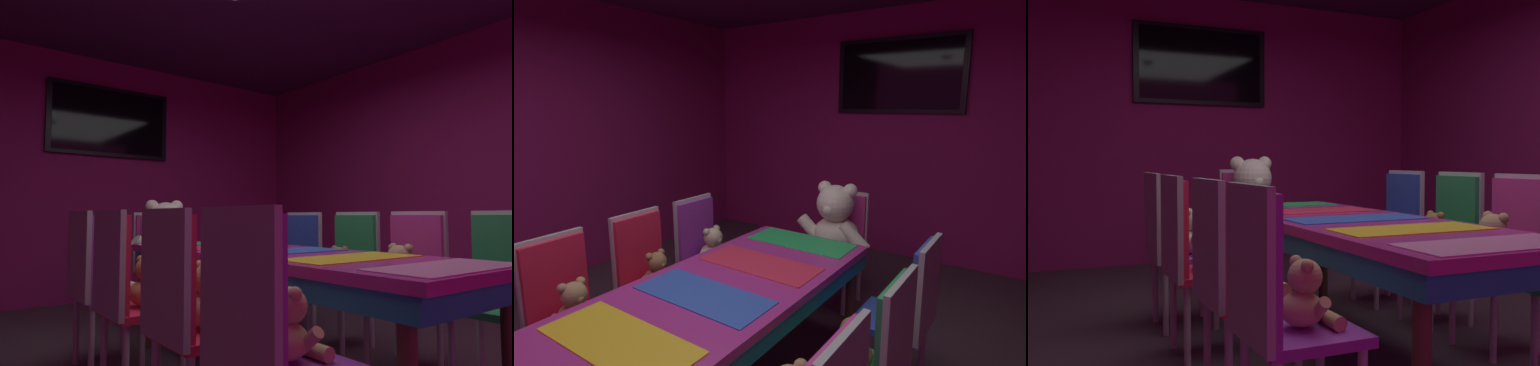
{
  "view_description": "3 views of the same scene",
  "coord_description": "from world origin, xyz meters",
  "views": [
    {
      "loc": [
        -1.76,
        -2.05,
        0.95
      ],
      "look_at": [
        0.15,
        0.48,
        1.19
      ],
      "focal_mm": 31.51,
      "sensor_mm": 36.0,
      "label": 1
    },
    {
      "loc": [
        1.44,
        -1.45,
        1.75
      ],
      "look_at": [
        -0.1,
        0.77,
        1.22
      ],
      "focal_mm": 28.4,
      "sensor_mm": 36.0,
      "label": 2
    },
    {
      "loc": [
        -1.62,
        -2.69,
        1.07
      ],
      "look_at": [
        -0.15,
        0.62,
        0.92
      ],
      "focal_mm": 39.76,
      "sensor_mm": 36.0,
      "label": 3
    }
  ],
  "objects": [
    {
      "name": "wall_back",
      "position": [
        0.0,
        3.2,
        1.4
      ],
      "size": [
        5.2,
        0.12,
        2.8
      ],
      "primitive_type": "cube",
      "color": "#8C1959",
      "rests_on": "ground_plane"
    },
    {
      "name": "banquet_table",
      "position": [
        0.0,
        -0.0,
        0.65
      ],
      "size": [
        0.9,
        2.43,
        0.75
      ],
      "color": "#B22D8C",
      "rests_on": "ground_plane"
    },
    {
      "name": "chair_left_1",
      "position": [
        -0.85,
        -0.32,
        0.6
      ],
      "size": [
        0.42,
        0.41,
        0.98
      ],
      "color": "red",
      "rests_on": "ground_plane"
    },
    {
      "name": "teddy_left_1",
      "position": [
        -0.71,
        -0.32,
        0.58
      ],
      "size": [
        0.24,
        0.31,
        0.29
      ],
      "color": "tan",
      "rests_on": "chair_left_1"
    },
    {
      "name": "chair_left_2",
      "position": [
        -0.87,
        0.3,
        0.6
      ],
      "size": [
        0.42,
        0.41,
        0.98
      ],
      "color": "red",
      "rests_on": "ground_plane"
    },
    {
      "name": "teddy_left_2",
      "position": [
        -0.73,
        0.3,
        0.58
      ],
      "size": [
        0.23,
        0.29,
        0.28
      ],
      "color": "#9E7247",
      "rests_on": "chair_left_2"
    },
    {
      "name": "chair_left_3",
      "position": [
        -0.86,
        0.87,
        0.6
      ],
      "size": [
        0.42,
        0.41,
        0.98
      ],
      "color": "purple",
      "rests_on": "ground_plane"
    },
    {
      "name": "teddy_left_3",
      "position": [
        -0.72,
        0.87,
        0.59
      ],
      "size": [
        0.25,
        0.33,
        0.31
      ],
      "color": "beige",
      "rests_on": "chair_left_3"
    },
    {
      "name": "chair_right_2",
      "position": [
        0.89,
        0.26,
        0.6
      ],
      "size": [
        0.42,
        0.41,
        0.98
      ],
      "rotation": [
        0.0,
        0.0,
        3.14
      ],
      "color": "#268C4C",
      "rests_on": "ground_plane"
    },
    {
      "name": "teddy_right_2",
      "position": [
        0.75,
        0.26,
        0.58
      ],
      "size": [
        0.22,
        0.29,
        0.27
      ],
      "rotation": [
        0.0,
        0.0,
        3.14
      ],
      "color": "olive",
      "rests_on": "chair_right_2"
    },
    {
      "name": "chair_right_3",
      "position": [
        0.88,
        0.85,
        0.6
      ],
      "size": [
        0.42,
        0.41,
        0.98
      ],
      "rotation": [
        0.0,
        0.0,
        3.14
      ],
      "color": "#2D47B2",
      "rests_on": "ground_plane"
    },
    {
      "name": "throne_chair",
      "position": [
        0.0,
        1.76,
        0.6
      ],
      "size": [
        0.41,
        0.42,
        0.98
      ],
      "rotation": [
        0.0,
        0.0,
        -1.57
      ],
      "color": "#CC338C",
      "rests_on": "ground_plane"
    },
    {
      "name": "king_teddy_bear",
      "position": [
        0.0,
        1.59,
        0.73
      ],
      "size": [
        0.67,
        0.52,
        0.63
      ],
      "rotation": [
        0.0,
        0.0,
        -1.57
      ],
      "color": "silver",
      "rests_on": "throne_chair"
    },
    {
      "name": "wall_tv",
      "position": [
        0.0,
        3.11,
        2.05
      ],
      "size": [
        1.4,
        0.06,
        0.81
      ],
      "color": "black"
    }
  ]
}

